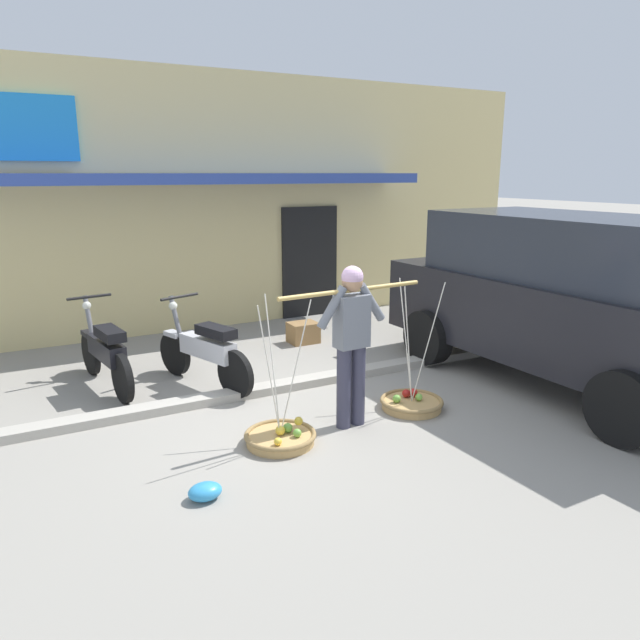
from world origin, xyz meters
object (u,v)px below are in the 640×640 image
fruit_basket_right_side (281,437)px  wooden_crate (303,333)px  fruit_vendor (352,336)px  plastic_litter_bag (205,492)px  fruit_basket_left_side (411,402)px  motorcycle_nearest_shop (105,353)px  motorcycle_second_in_row (205,351)px  parked_truck (571,296)px

fruit_basket_right_side → wooden_crate: 3.57m
fruit_vendor → wooden_crate: fruit_vendor is taller
wooden_crate → fruit_basket_right_side: bearing=-120.0°
wooden_crate → plastic_litter_bag: bearing=-126.4°
fruit_basket_left_side → motorcycle_nearest_shop: (-2.91, 2.31, 0.38)m
plastic_litter_bag → wooden_crate: size_ratio=0.64×
fruit_basket_right_side → motorcycle_nearest_shop: bearing=117.2°
motorcycle_second_in_row → parked_truck: size_ratio=0.36×
plastic_litter_bag → motorcycle_second_in_row: bearing=72.4°
fruit_basket_right_side → motorcycle_second_in_row: 1.96m
fruit_basket_right_side → fruit_basket_left_side: bearing=4.0°
fruit_vendor → motorcycle_nearest_shop: fruit_vendor is taller
fruit_basket_right_side → wooden_crate: (1.79, 3.09, 0.09)m
fruit_basket_left_side → motorcycle_nearest_shop: fruit_basket_left_side is taller
fruit_vendor → motorcycle_nearest_shop: 3.19m
fruit_basket_right_side → plastic_litter_bag: 1.16m
motorcycle_nearest_shop → plastic_litter_bag: size_ratio=6.47×
parked_truck → plastic_litter_bag: parked_truck is taller
motorcycle_second_in_row → wooden_crate: 2.29m
fruit_vendor → fruit_basket_left_side: size_ratio=1.17×
fruit_basket_left_side → fruit_basket_right_side: size_ratio=1.00×
motorcycle_nearest_shop → fruit_vendor: bearing=-48.7°
fruit_basket_right_side → parked_truck: (3.84, -0.12, 1.06)m
fruit_vendor → motorcycle_second_in_row: fruit_vendor is taller
fruit_basket_left_side → motorcycle_second_in_row: size_ratio=0.83×
fruit_basket_right_side → motorcycle_second_in_row: bearing=94.5°
fruit_basket_left_side → plastic_litter_bag: fruit_basket_left_side is taller
motorcycle_second_in_row → wooden_crate: (1.94, 1.18, -0.29)m
fruit_vendor → motorcycle_second_in_row: 2.17m
fruit_vendor → plastic_litter_bag: (-1.80, -0.70, -0.91)m
fruit_basket_left_side → plastic_litter_bag: bearing=-163.9°
parked_truck → wooden_crate: parked_truck is taller
motorcycle_second_in_row → wooden_crate: bearing=31.2°
parked_truck → plastic_litter_bag: 4.95m
parked_truck → fruit_basket_left_side: bearing=173.7°
fruit_basket_left_side → motorcycle_second_in_row: bearing=135.4°
fruit_vendor → plastic_litter_bag: bearing=-158.7°
fruit_basket_right_side → motorcycle_second_in_row: size_ratio=0.83×
fruit_vendor → motorcycle_second_in_row: size_ratio=0.97×
wooden_crate → fruit_vendor: bearing=-107.5°
wooden_crate → fruit_basket_left_side: bearing=-92.3°
motorcycle_nearest_shop → wooden_crate: motorcycle_nearest_shop is taller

